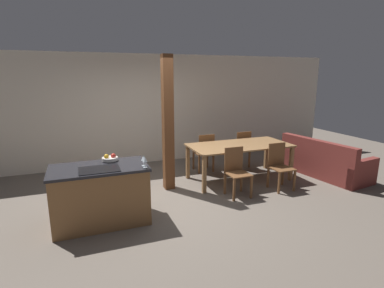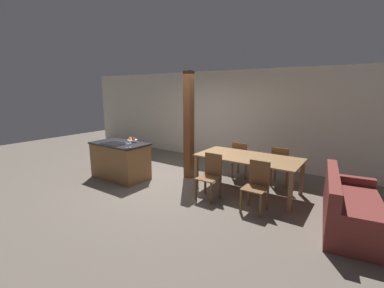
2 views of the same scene
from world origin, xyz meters
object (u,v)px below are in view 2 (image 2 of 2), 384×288
wine_glass_middle (130,142)px  dining_table (248,160)px  dining_chair_far_left (241,159)px  timber_post (189,126)px  dining_chair_near_left (210,175)px  wine_glass_near (127,143)px  couch (350,209)px  dining_chair_near_right (256,185)px  kitchen_island (120,160)px  dining_chair_far_right (281,165)px  fruit_bowl (132,140)px

wine_glass_middle → dining_table: wine_glass_middle is taller
dining_chair_far_left → timber_post: 1.52m
wine_glass_middle → dining_chair_near_left: wine_glass_middle is taller
dining_table → timber_post: (-1.55, 0.04, 0.60)m
wine_glass_near → dining_chair_far_left: (1.81, 2.02, -0.54)m
couch → dining_chair_far_left: bearing=55.8°
dining_chair_near_right → timber_post: timber_post is taller
wine_glass_near → wine_glass_middle: size_ratio=1.00×
dining_chair_near_left → couch: size_ratio=0.45×
wine_glass_near → dining_table: bearing=29.1°
wine_glass_middle → timber_post: 1.45m
wine_glass_near → timber_post: (0.73, 1.31, 0.27)m
kitchen_island → dining_chair_far_right: bearing=26.6°
kitchen_island → dining_chair_near_left: 2.44m
kitchen_island → dining_chair_near_left: dining_chair_near_left is taller
dining_chair_far_right → timber_post: timber_post is taller
wine_glass_near → dining_chair_far_right: wine_glass_near is taller
wine_glass_middle → couch: size_ratio=0.08×
dining_chair_near_left → kitchen_island: bearing=-175.0°
dining_chair_near_right → dining_chair_far_right: 1.49m
kitchen_island → dining_chair_far_right: size_ratio=1.57×
fruit_bowl → wine_glass_near: (0.44, -0.56, 0.08)m
dining_chair_far_left → dining_chair_far_right: (0.96, 0.00, 0.00)m
wine_glass_near → kitchen_island: bearing=153.2°
dining_chair_near_left → timber_post: 1.56m
dining_chair_far_left → couch: (2.39, -1.18, -0.19)m
wine_glass_near → dining_chair_near_left: (1.81, 0.53, -0.54)m
dining_chair_near_right → couch: dining_chair_near_right is taller
fruit_bowl → dining_table: (2.72, 0.72, -0.25)m
dining_table → couch: 2.00m
dining_chair_far_right → dining_chair_near_right: bearing=90.0°
fruit_bowl → dining_chair_far_left: (2.24, 1.46, -0.46)m
kitchen_island → wine_glass_middle: 0.88m
wine_glass_near → dining_chair_near_right: 2.87m
dining_chair_far_right → dining_chair_far_left: bearing=0.0°
wine_glass_near → couch: wine_glass_near is taller
kitchen_island → dining_chair_near_right: dining_chair_near_right is taller
fruit_bowl → dining_chair_near_right: size_ratio=0.27×
kitchen_island → fruit_bowl: bearing=51.7°
wine_glass_near → wine_glass_middle: bearing=90.0°
wine_glass_near → dining_chair_near_right: bearing=10.8°
kitchen_island → fruit_bowl: fruit_bowl is taller
fruit_bowl → dining_chair_near_left: size_ratio=0.27×
wine_glass_near → dining_chair_near_left: wine_glass_near is taller
kitchen_island → couch: 4.86m
wine_glass_middle → dining_chair_near_right: 2.85m
fruit_bowl → timber_post: bearing=32.7°
dining_chair_far_right → couch: size_ratio=0.45×
wine_glass_middle → dining_chair_far_left: size_ratio=0.18×
kitchen_island → dining_table: bearing=18.2°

